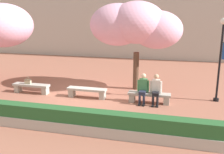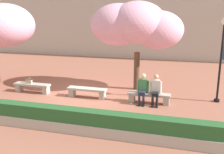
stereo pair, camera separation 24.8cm
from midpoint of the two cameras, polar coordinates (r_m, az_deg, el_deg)
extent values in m
plane|color=#9E604C|center=(12.16, -4.86, -4.44)|extent=(100.00, 100.00, 0.00)
cube|color=#ADA89E|center=(13.28, -16.50, -1.58)|extent=(1.82, 0.43, 0.10)
cube|color=#ADA89E|center=(13.74, -19.05, -2.23)|extent=(0.24, 0.34, 0.35)
cube|color=#ADA89E|center=(12.97, -13.65, -2.80)|extent=(0.24, 0.34, 0.35)
cube|color=#ADA89E|center=(12.04, -4.90, -2.64)|extent=(1.82, 0.43, 0.10)
cube|color=#ADA89E|center=(12.38, -8.09, -3.34)|extent=(0.24, 0.34, 0.35)
cube|color=#ADA89E|center=(11.88, -1.52, -3.97)|extent=(0.24, 0.34, 0.35)
cube|color=#ADA89E|center=(11.40, 8.68, -3.73)|extent=(1.82, 0.43, 0.10)
cube|color=#ADA89E|center=(11.57, 4.99, -4.51)|extent=(0.24, 0.34, 0.35)
cube|color=#ADA89E|center=(11.41, 12.34, -5.08)|extent=(0.24, 0.34, 0.35)
cube|color=black|center=(11.17, 6.49, -6.05)|extent=(0.10, 0.22, 0.06)
cylinder|color=#23283D|center=(11.15, 6.57, -4.93)|extent=(0.10, 0.10, 0.42)
cube|color=black|center=(11.14, 7.41, -6.12)|extent=(0.10, 0.22, 0.06)
cylinder|color=#23283D|center=(11.13, 7.49, -5.00)|extent=(0.10, 0.10, 0.42)
cube|color=#23283D|center=(11.23, 7.21, -3.37)|extent=(0.28, 0.40, 0.12)
cube|color=#428451|center=(11.36, 7.41, -1.75)|extent=(0.34, 0.22, 0.54)
sphere|color=beige|center=(11.25, 7.48, 0.24)|extent=(0.21, 0.21, 0.21)
cylinder|color=#428451|center=(11.38, 6.35, -1.89)|extent=(0.09, 0.09, 0.50)
cylinder|color=#428451|center=(11.32, 8.45, -2.04)|extent=(0.09, 0.09, 0.50)
cube|color=black|center=(11.10, 9.40, -6.28)|extent=(0.11, 0.23, 0.06)
cylinder|color=black|center=(11.08, 9.46, -5.16)|extent=(0.10, 0.10, 0.42)
cube|color=black|center=(11.09, 10.33, -6.34)|extent=(0.11, 0.23, 0.06)
cylinder|color=black|center=(11.08, 10.39, -5.21)|extent=(0.10, 0.10, 0.42)
cube|color=black|center=(11.17, 10.02, -3.58)|extent=(0.30, 0.42, 0.12)
cube|color=silver|center=(11.30, 10.13, -1.94)|extent=(0.35, 0.24, 0.54)
sphere|color=tan|center=(11.19, 10.22, 0.05)|extent=(0.21, 0.21, 0.21)
cylinder|color=silver|center=(11.30, 9.06, -2.10)|extent=(0.09, 0.09, 0.50)
cylinder|color=silver|center=(11.29, 11.18, -2.22)|extent=(0.09, 0.09, 0.50)
cube|color=tan|center=(13.32, -17.12, -0.86)|extent=(0.30, 0.14, 0.22)
cube|color=gray|center=(13.30, -17.16, -0.49)|extent=(0.30, 0.15, 0.04)
torus|color=#807259|center=(13.28, -17.17, -0.19)|extent=(0.14, 0.02, 0.14)
cylinder|color=#513828|center=(13.22, 5.92, 1.30)|extent=(0.29, 0.29, 1.89)
ellipsoid|color=#EAA8C6|center=(12.90, 6.19, 11.71)|extent=(2.71, 2.92, 2.03)
ellipsoid|color=#EAA8C6|center=(13.13, 2.01, 11.32)|extent=(2.75, 2.76, 2.06)
ellipsoid|color=#EAA8C6|center=(12.95, 10.51, 10.06)|extent=(2.44, 2.29, 1.83)
ellipsoid|color=#EAA8C6|center=(14.66, -21.80, 10.42)|extent=(2.94, 3.14, 2.20)
cylinder|color=black|center=(12.47, 22.34, -4.73)|extent=(0.24, 0.24, 0.12)
cylinder|color=black|center=(12.08, 23.06, 2.50)|extent=(0.09, 0.09, 3.33)
cube|color=#ADA89E|center=(9.19, -12.42, -9.88)|extent=(10.92, 0.50, 0.36)
cube|color=#285B2D|center=(9.04, -12.56, -7.56)|extent=(10.82, 0.44, 0.44)
camera|label=1|loc=(0.12, -89.39, 0.15)|focal=42.00mm
camera|label=2|loc=(0.12, 90.61, -0.15)|focal=42.00mm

